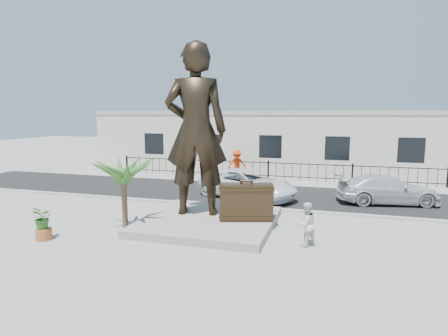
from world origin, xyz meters
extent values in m
plane|color=#9E9991|center=(0.00, 0.00, 0.00)|extent=(100.00, 100.00, 0.00)
cube|color=black|center=(0.00, 8.00, 0.01)|extent=(40.00, 7.00, 0.01)
cube|color=#A5A399|center=(0.00, 4.50, 0.06)|extent=(40.00, 0.25, 0.12)
cube|color=#9E9991|center=(0.00, 12.00, 0.01)|extent=(40.00, 2.50, 0.02)
cube|color=gray|center=(-0.50, 1.50, 0.15)|extent=(5.20, 5.20, 0.30)
cube|color=black|center=(0.00, 12.80, 0.60)|extent=(22.00, 0.10, 1.20)
cube|color=silver|center=(0.00, 17.00, 2.20)|extent=(28.00, 7.00, 4.40)
imported|color=black|center=(-1.22, 2.02, 3.82)|extent=(2.88, 2.21, 7.05)
cube|color=#342616|center=(1.04, 1.61, 1.03)|extent=(2.18, 1.21, 1.46)
imported|color=silver|center=(3.48, 0.10, 0.77)|extent=(0.94, 0.93, 1.53)
imported|color=white|center=(-0.08, 6.72, 0.77)|extent=(6.05, 4.61, 1.53)
imported|color=silver|center=(6.96, 7.52, 0.72)|extent=(5.21, 2.94, 1.43)
imported|color=red|center=(-2.09, 12.25, 1.03)|extent=(1.44, 1.02, 2.01)
cylinder|color=#A7552C|center=(-5.63, -1.89, 0.20)|extent=(0.56, 0.56, 0.40)
imported|color=#2B5E1E|center=(-5.63, -1.89, 0.81)|extent=(0.94, 0.88, 0.83)
camera|label=1|loc=(4.27, -12.51, 4.52)|focal=30.00mm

